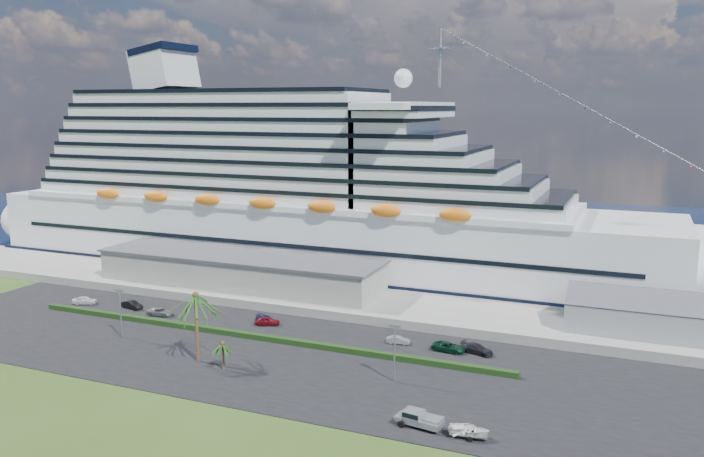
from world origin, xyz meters
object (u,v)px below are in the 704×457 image
at_px(pickup_truck, 418,418).
at_px(boat_trailer, 469,430).
at_px(cruise_ship, 306,200).
at_px(parked_car_3, 266,319).

bearing_deg(pickup_truck, boat_trailer, -4.16).
height_order(cruise_ship, boat_trailer, cruise_ship).
height_order(parked_car_3, pickup_truck, pickup_truck).
xyz_separation_m(parked_car_3, pickup_truck, (37.09, -28.22, 0.47)).
relative_size(pickup_truck, boat_trailer, 1.05).
xyz_separation_m(pickup_truck, boat_trailer, (6.24, -0.45, -0.06)).
bearing_deg(parked_car_3, pickup_truck, -109.75).
distance_m(cruise_ship, pickup_truck, 84.96).
bearing_deg(cruise_ship, pickup_truck, -54.30).
distance_m(parked_car_3, pickup_truck, 46.61).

